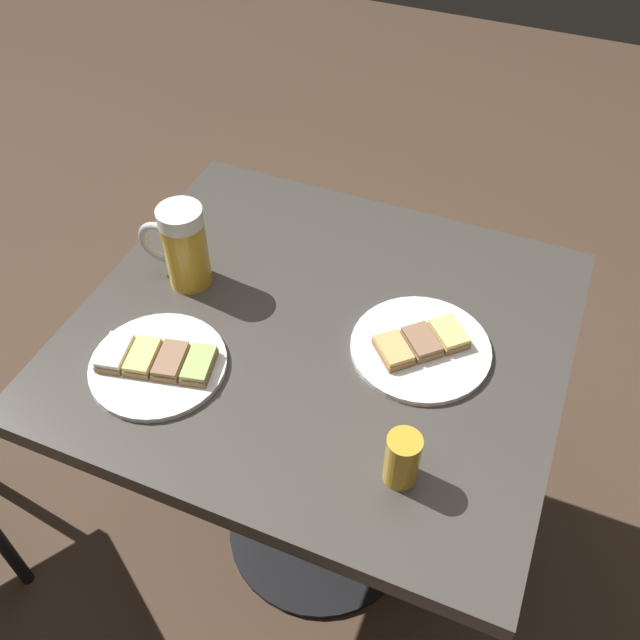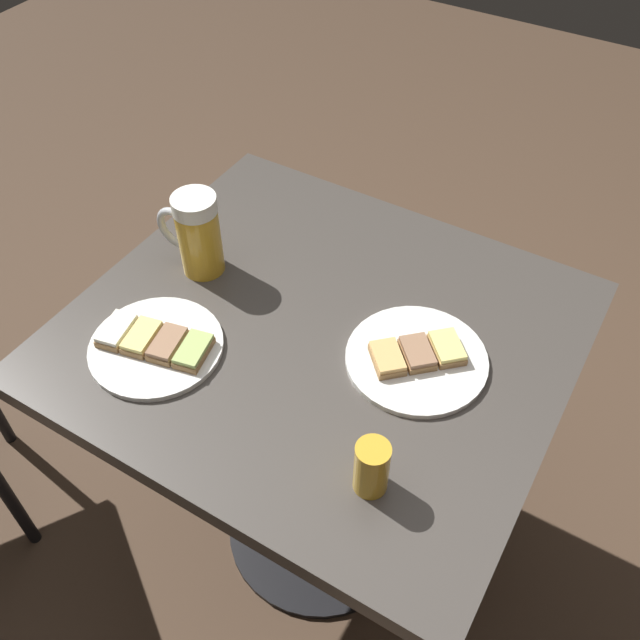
% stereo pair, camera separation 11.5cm
% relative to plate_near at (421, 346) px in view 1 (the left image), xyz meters
% --- Properties ---
extents(ground_plane, '(6.00, 6.00, 0.00)m').
position_rel_plate_near_xyz_m(ground_plane, '(-0.02, 0.17, -0.73)').
color(ground_plane, '#4C3828').
extents(cafe_table, '(0.74, 0.81, 0.72)m').
position_rel_plate_near_xyz_m(cafe_table, '(-0.02, 0.17, -0.16)').
color(cafe_table, black).
rests_on(cafe_table, ground_plane).
extents(plate_near, '(0.23, 0.23, 0.03)m').
position_rel_plate_near_xyz_m(plate_near, '(0.00, 0.00, 0.00)').
color(plate_near, white).
rests_on(plate_near, cafe_table).
extents(plate_far, '(0.22, 0.22, 0.03)m').
position_rel_plate_near_xyz_m(plate_far, '(-0.19, 0.38, 0.00)').
color(plate_far, white).
rests_on(plate_far, cafe_table).
extents(beer_mug, '(0.08, 0.13, 0.16)m').
position_rel_plate_near_xyz_m(beer_mug, '(0.00, 0.43, 0.07)').
color(beer_mug, gold).
rests_on(beer_mug, cafe_table).
extents(beer_glass_small, '(0.05, 0.05, 0.09)m').
position_rel_plate_near_xyz_m(beer_glass_small, '(-0.24, -0.04, 0.04)').
color(beer_glass_small, gold).
rests_on(beer_glass_small, cafe_table).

